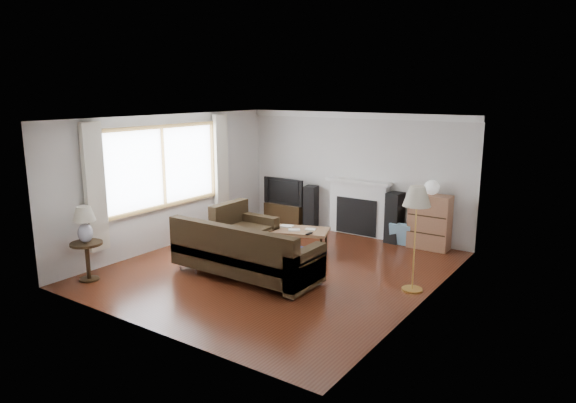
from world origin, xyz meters
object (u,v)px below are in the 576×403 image
Objects in this scene: sectional_sofa at (246,251)px; side_table at (88,261)px; tv_stand at (286,214)px; bookshelf at (430,222)px; coffee_table at (297,241)px; floor_lamp at (415,239)px.

sectional_sofa is 2.47m from side_table.
bookshelf is at bearing 0.53° from tv_stand.
bookshelf reaches higher than tv_stand.
tv_stand is 4.66m from side_table.
tv_stand is at bearing 82.60° from side_table.
bookshelf reaches higher than coffee_table.
side_table is at bearing -142.62° from coffee_table.
tv_stand is 3.39m from sectional_sofa.
floor_lamp is at bearing -32.62° from coffee_table.
floor_lamp is at bearing -76.55° from bookshelf.
coffee_table is at bearing 57.35° from side_table.
floor_lamp reaches higher than tv_stand.
floor_lamp is at bearing 21.55° from sectional_sofa.
bookshelf is 0.39× the size of sectional_sofa.
bookshelf is 3.67m from sectional_sofa.
coffee_table is at bearing 90.60° from sectional_sofa.
bookshelf is at bearing 58.80° from sectional_sofa.
bookshelf is at bearing 103.45° from floor_lamp.
coffee_table is 2.56m from floor_lamp.
floor_lamp reaches higher than coffee_table.
floor_lamp is (2.44, -0.55, 0.57)m from coffee_table.
tv_stand is 0.59× the size of floor_lamp.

